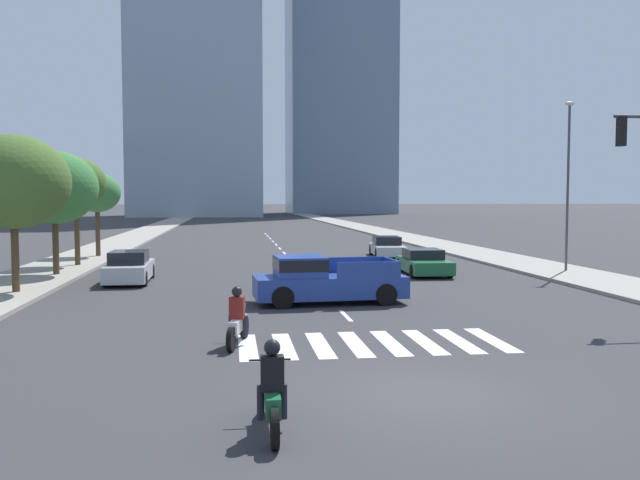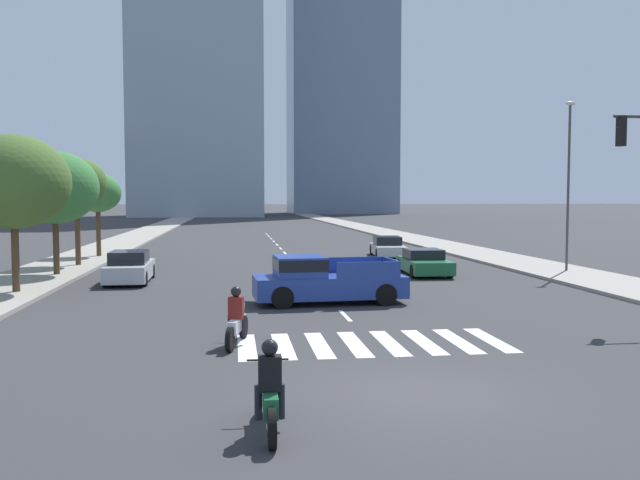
{
  "view_description": "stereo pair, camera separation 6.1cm",
  "coord_description": "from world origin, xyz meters",
  "px_view_note": "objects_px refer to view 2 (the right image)",
  "views": [
    {
      "loc": [
        -3.54,
        -11.86,
        3.67
      ],
      "look_at": [
        0.0,
        14.34,
        2.0
      ],
      "focal_mm": 37.12,
      "sensor_mm": 36.0,
      "label": 1
    },
    {
      "loc": [
        -3.48,
        -11.87,
        3.67
      ],
      "look_at": [
        0.0,
        14.34,
        2.0
      ],
      "focal_mm": 37.12,
      "sensor_mm": 36.0,
      "label": 2
    }
  ],
  "objects_px": {
    "sedan_silver_2": "(388,247)",
    "street_lamp_east": "(569,174)",
    "street_tree_fourth": "(98,193)",
    "street_tree_third": "(77,183)",
    "sedan_green_1": "(424,263)",
    "street_tree_nearest": "(13,182)",
    "motorcycle_lead": "(237,322)",
    "pickup_truck": "(322,280)",
    "motorcycle_trailing": "(270,395)",
    "street_tree_second": "(55,188)",
    "sedan_silver_0": "(130,268)"
  },
  "relations": [
    {
      "from": "sedan_silver_2",
      "to": "street_lamp_east",
      "type": "xyz_separation_m",
      "value": [
        6.5,
        -10.31,
        4.27
      ]
    },
    {
      "from": "street_tree_fourth",
      "to": "street_tree_third",
      "type": "bearing_deg",
      "value": -90.0
    },
    {
      "from": "sedan_green_1",
      "to": "street_tree_nearest",
      "type": "height_order",
      "value": "street_tree_nearest"
    },
    {
      "from": "motorcycle_lead",
      "to": "sedan_green_1",
      "type": "xyz_separation_m",
      "value": [
        9.06,
        14.27,
        -0.01
      ]
    },
    {
      "from": "pickup_truck",
      "to": "street_lamp_east",
      "type": "height_order",
      "value": "street_lamp_east"
    },
    {
      "from": "street_tree_third",
      "to": "street_lamp_east",
      "type": "bearing_deg",
      "value": -13.87
    },
    {
      "from": "pickup_truck",
      "to": "street_tree_nearest",
      "type": "height_order",
      "value": "street_tree_nearest"
    },
    {
      "from": "motorcycle_lead",
      "to": "sedan_green_1",
      "type": "distance_m",
      "value": 16.9
    },
    {
      "from": "motorcycle_trailing",
      "to": "motorcycle_lead",
      "type": "bearing_deg",
      "value": 4.87
    },
    {
      "from": "street_tree_second",
      "to": "street_tree_fourth",
      "type": "bearing_deg",
      "value": 90.0
    },
    {
      "from": "motorcycle_trailing",
      "to": "sedan_green_1",
      "type": "distance_m",
      "value": 22.28
    },
    {
      "from": "sedan_green_1",
      "to": "sedan_silver_2",
      "type": "distance_m",
      "value": 9.86
    },
    {
      "from": "street_tree_nearest",
      "to": "pickup_truck",
      "type": "bearing_deg",
      "value": -16.8
    },
    {
      "from": "motorcycle_lead",
      "to": "street_tree_nearest",
      "type": "distance_m",
      "value": 13.19
    },
    {
      "from": "sedan_silver_0",
      "to": "street_tree_nearest",
      "type": "height_order",
      "value": "street_tree_nearest"
    },
    {
      "from": "sedan_green_1",
      "to": "street_tree_third",
      "type": "relative_size",
      "value": 0.77
    },
    {
      "from": "motorcycle_trailing",
      "to": "sedan_silver_2",
      "type": "relative_size",
      "value": 0.44
    },
    {
      "from": "street_lamp_east",
      "to": "motorcycle_lead",
      "type": "bearing_deg",
      "value": -139.41
    },
    {
      "from": "sedan_silver_0",
      "to": "street_lamp_east",
      "type": "bearing_deg",
      "value": -88.82
    },
    {
      "from": "street_tree_second",
      "to": "street_lamp_east",
      "type": "bearing_deg",
      "value": -3.88
    },
    {
      "from": "sedan_silver_0",
      "to": "street_lamp_east",
      "type": "height_order",
      "value": "street_lamp_east"
    },
    {
      "from": "pickup_truck",
      "to": "motorcycle_lead",
      "type": "bearing_deg",
      "value": 61.03
    },
    {
      "from": "sedan_silver_2",
      "to": "street_tree_fourth",
      "type": "distance_m",
      "value": 18.19
    },
    {
      "from": "street_tree_fourth",
      "to": "street_lamp_east",
      "type": "bearing_deg",
      "value": -25.28
    },
    {
      "from": "sedan_silver_0",
      "to": "street_tree_fourth",
      "type": "distance_m",
      "value": 13.2
    },
    {
      "from": "pickup_truck",
      "to": "street_lamp_east",
      "type": "bearing_deg",
      "value": -153.33
    },
    {
      "from": "motorcycle_lead",
      "to": "street_lamp_east",
      "type": "xyz_separation_m",
      "value": [
        16.1,
        13.8,
        4.27
      ]
    },
    {
      "from": "sedan_silver_2",
      "to": "street_tree_fourth",
      "type": "height_order",
      "value": "street_tree_fourth"
    },
    {
      "from": "motorcycle_lead",
      "to": "pickup_truck",
      "type": "height_order",
      "value": "pickup_truck"
    },
    {
      "from": "street_tree_second",
      "to": "street_tree_third",
      "type": "distance_m",
      "value": 4.37
    },
    {
      "from": "street_tree_nearest",
      "to": "street_tree_fourth",
      "type": "relative_size",
      "value": 1.17
    },
    {
      "from": "street_tree_second",
      "to": "street_tree_fourth",
      "type": "height_order",
      "value": "street_tree_second"
    },
    {
      "from": "street_tree_nearest",
      "to": "street_lamp_east",
      "type": "bearing_deg",
      "value": 9.72
    },
    {
      "from": "motorcycle_trailing",
      "to": "street_tree_nearest",
      "type": "height_order",
      "value": "street_tree_nearest"
    },
    {
      "from": "sedan_green_1",
      "to": "street_tree_third",
      "type": "xyz_separation_m",
      "value": [
        -17.28,
        5.54,
        3.89
      ]
    },
    {
      "from": "street_tree_nearest",
      "to": "street_tree_fourth",
      "type": "xyz_separation_m",
      "value": [
        -0.0,
        15.66,
        -0.29
      ]
    },
    {
      "from": "sedan_silver_0",
      "to": "motorcycle_trailing",
      "type": "bearing_deg",
      "value": -166.3
    },
    {
      "from": "street_lamp_east",
      "to": "street_tree_nearest",
      "type": "bearing_deg",
      "value": -170.28
    },
    {
      "from": "street_lamp_east",
      "to": "street_tree_second",
      "type": "relative_size",
      "value": 1.43
    },
    {
      "from": "motorcycle_lead",
      "to": "street_tree_fourth",
      "type": "distance_m",
      "value": 26.81
    },
    {
      "from": "sedan_silver_0",
      "to": "sedan_silver_2",
      "type": "xyz_separation_m",
      "value": [
        14.16,
        11.05,
        -0.05
      ]
    },
    {
      "from": "sedan_silver_0",
      "to": "street_tree_second",
      "type": "xyz_separation_m",
      "value": [
        -3.67,
        2.39,
        3.53
      ]
    },
    {
      "from": "sedan_silver_0",
      "to": "street_tree_fourth",
      "type": "height_order",
      "value": "street_tree_fourth"
    },
    {
      "from": "street_lamp_east",
      "to": "street_tree_fourth",
      "type": "bearing_deg",
      "value": 154.72
    },
    {
      "from": "motorcycle_lead",
      "to": "sedan_silver_0",
      "type": "distance_m",
      "value": 13.84
    },
    {
      "from": "sedan_green_1",
      "to": "street_tree_fourth",
      "type": "bearing_deg",
      "value": -119.95
    },
    {
      "from": "street_tree_nearest",
      "to": "street_tree_third",
      "type": "xyz_separation_m",
      "value": [
        0.0,
        10.18,
        0.18
      ]
    },
    {
      "from": "sedan_silver_2",
      "to": "street_lamp_east",
      "type": "bearing_deg",
      "value": 37.68
    },
    {
      "from": "street_tree_second",
      "to": "street_tree_third",
      "type": "height_order",
      "value": "street_tree_second"
    },
    {
      "from": "sedan_green_1",
      "to": "sedan_silver_2",
      "type": "height_order",
      "value": "sedan_silver_2"
    }
  ]
}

